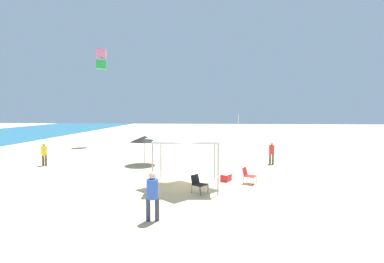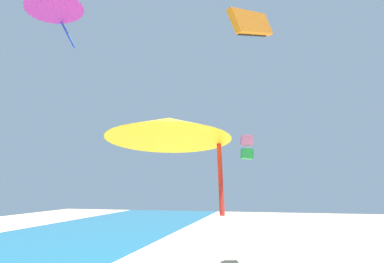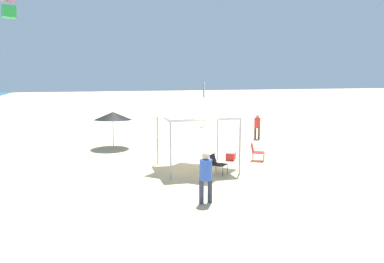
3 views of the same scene
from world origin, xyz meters
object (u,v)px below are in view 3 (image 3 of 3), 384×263
banner_flag (204,100)px  person_by_tent (257,124)px  folding_chair_facing_ocean (217,163)px  kite_box_pink (8,3)px  folding_chair_near_cooler (256,151)px  beach_umbrella (113,116)px  person_watching_sky (206,173)px  canopy_tent (196,109)px  cooler_box (231,156)px

banner_flag → person_by_tent: banner_flag is taller
folding_chair_facing_ocean → banner_flag: bearing=26.4°
banner_flag → person_by_tent: bearing=-163.8°
kite_box_pink → person_by_tent: bearing=-137.0°
folding_chair_near_cooler → folding_chair_facing_ocean: 3.11m
beach_umbrella → folding_chair_near_cooler: bearing=-125.5°
banner_flag → person_watching_sky: banner_flag is taller
beach_umbrella → person_by_tent: beach_umbrella is taller
person_by_tent → kite_box_pink: size_ratio=0.74×
beach_umbrella → kite_box_pink: kite_box_pink is taller
canopy_tent → person_by_tent: 8.45m
person_by_tent → kite_box_pink: 20.41m
person_by_tent → kite_box_pink: (9.74, 15.94, 8.21)m
beach_umbrella → cooler_box: beach_umbrella is taller
folding_chair_near_cooler → cooler_box: 1.22m
beach_umbrella → folding_chair_facing_ocean: 7.79m
person_watching_sky → person_by_tent: 12.40m
cooler_box → person_watching_sky: (-5.74, 2.74, 0.80)m
beach_umbrella → person_by_tent: 8.88m
folding_chair_facing_ocean → kite_box_pink: bearing=71.7°
cooler_box → banner_flag: 11.57m
cooler_box → person_by_tent: (5.05, -3.37, 0.72)m
beach_umbrella → canopy_tent: bearing=-147.9°
banner_flag → person_watching_sky: 17.62m
banner_flag → kite_box_pink: size_ratio=1.60×
folding_chair_near_cooler → cooler_box: size_ratio=1.11×
canopy_tent → person_watching_sky: bearing=170.6°
banner_flag → person_by_tent: size_ratio=2.15×
folding_chair_near_cooler → kite_box_pink: (15.24, 13.68, 8.65)m
person_watching_sky → kite_box_pink: (20.54, 9.84, 8.13)m
canopy_tent → beach_umbrella: (5.47, 3.43, -0.83)m
cooler_box → banner_flag: (11.32, -1.55, 1.82)m
folding_chair_facing_ocean → kite_box_pink: size_ratio=0.39×
person_watching_sky → person_by_tent: bearing=-129.3°
folding_chair_near_cooler → folding_chair_facing_ocean: (-1.87, 2.48, 0.00)m
person_watching_sky → folding_chair_facing_ocean: bearing=-121.5°
folding_chair_near_cooler → person_watching_sky: bearing=171.6°
folding_chair_facing_ocean → person_watching_sky: (-3.43, 1.36, 0.53)m
folding_chair_facing_ocean → person_by_tent: size_ratio=0.52×
canopy_tent → beach_umbrella: 6.51m
canopy_tent → person_watching_sky: canopy_tent is taller
person_by_tent → kite_box_pink: bearing=26.6°
beach_umbrella → banner_flag: (7.11, -6.98, 0.25)m
cooler_box → person_watching_sky: 6.41m
person_watching_sky → beach_umbrella: bearing=-84.7°
banner_flag → person_watching_sky: size_ratio=1.97×
canopy_tent → folding_chair_near_cooler: canopy_tent is taller
folding_chair_facing_ocean → person_by_tent: person_by_tent is taller
canopy_tent → folding_chair_facing_ocean: 2.46m
canopy_tent → beach_umbrella: size_ratio=1.50×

